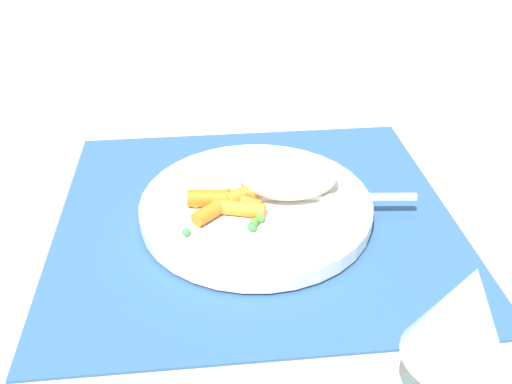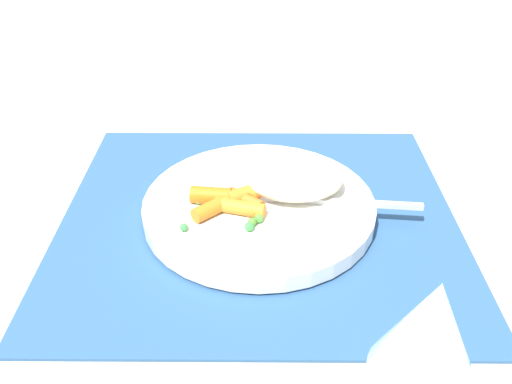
# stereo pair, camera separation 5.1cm
# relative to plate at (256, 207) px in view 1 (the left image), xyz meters

# --- Properties ---
(ground_plane) EXTENTS (2.40, 2.40, 0.00)m
(ground_plane) POSITION_rel_plate_xyz_m (0.00, 0.00, -0.01)
(ground_plane) COLOR beige
(placemat) EXTENTS (0.41, 0.38, 0.01)m
(placemat) POSITION_rel_plate_xyz_m (0.00, 0.00, -0.01)
(placemat) COLOR #2D5684
(placemat) RESTS_ON ground_plane
(plate) EXTENTS (0.24, 0.24, 0.02)m
(plate) POSITION_rel_plate_xyz_m (0.00, 0.00, 0.00)
(plate) COLOR white
(plate) RESTS_ON placemat
(rice_mound) EXTENTS (0.10, 0.08, 0.03)m
(rice_mound) POSITION_rel_plate_xyz_m (-0.04, -0.02, 0.02)
(rice_mound) COLOR beige
(rice_mound) RESTS_ON plate
(carrot_portion) EXTENTS (0.09, 0.08, 0.02)m
(carrot_portion) POSITION_rel_plate_xyz_m (0.02, 0.01, 0.02)
(carrot_portion) COLOR orange
(carrot_portion) RESTS_ON plate
(pea_scatter) EXTENTS (0.08, 0.09, 0.01)m
(pea_scatter) POSITION_rel_plate_xyz_m (0.03, 0.03, 0.01)
(pea_scatter) COLOR green
(pea_scatter) RESTS_ON plate
(fork) EXTENTS (0.21, 0.03, 0.01)m
(fork) POSITION_rel_plate_xyz_m (-0.04, 0.00, 0.01)
(fork) COLOR silver
(fork) RESTS_ON plate
(wine_glass) EXTENTS (0.08, 0.08, 0.14)m
(wine_glass) POSITION_rel_plate_xyz_m (-0.10, 0.25, 0.08)
(wine_glass) COLOR #B2E0CC
(wine_glass) RESTS_ON ground_plane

